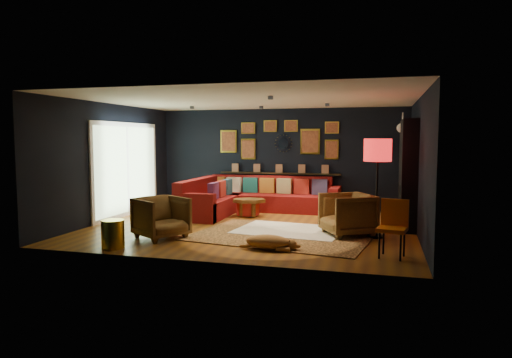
% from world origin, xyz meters
% --- Properties ---
extents(floor, '(6.50, 6.50, 0.00)m').
position_xyz_m(floor, '(0.00, 0.00, 0.00)').
color(floor, '#975B1B').
rests_on(floor, ground).
extents(room_walls, '(6.50, 6.50, 6.50)m').
position_xyz_m(room_walls, '(0.00, 0.00, 1.59)').
color(room_walls, black).
rests_on(room_walls, ground).
extents(sectional, '(3.41, 2.69, 0.86)m').
position_xyz_m(sectional, '(-0.61, 1.81, 0.32)').
color(sectional, maroon).
rests_on(sectional, ground).
extents(ledge, '(3.20, 0.12, 0.04)m').
position_xyz_m(ledge, '(0.00, 2.68, 0.92)').
color(ledge, black).
rests_on(ledge, room_walls).
extents(gallery_wall, '(3.15, 0.04, 1.02)m').
position_xyz_m(gallery_wall, '(-0.01, 2.72, 1.81)').
color(gallery_wall, gold).
rests_on(gallery_wall, room_walls).
extents(sunburst_mirror, '(0.47, 0.16, 0.47)m').
position_xyz_m(sunburst_mirror, '(0.10, 2.72, 1.70)').
color(sunburst_mirror, silver).
rests_on(sunburst_mirror, room_walls).
extents(fireplace, '(0.31, 1.60, 2.20)m').
position_xyz_m(fireplace, '(3.09, 0.90, 1.02)').
color(fireplace, black).
rests_on(fireplace, ground).
extents(deer_head, '(0.50, 0.28, 0.45)m').
position_xyz_m(deer_head, '(3.14, 1.40, 2.05)').
color(deer_head, white).
rests_on(deer_head, fireplace).
extents(sliding_door, '(0.06, 2.80, 2.20)m').
position_xyz_m(sliding_door, '(-3.22, 0.60, 1.10)').
color(sliding_door, white).
rests_on(sliding_door, ground).
extents(ceiling_spots, '(3.30, 2.50, 0.06)m').
position_xyz_m(ceiling_spots, '(-0.00, 0.80, 2.56)').
color(ceiling_spots, black).
rests_on(ceiling_spots, room_walls).
extents(shag_rug, '(2.19, 1.71, 0.03)m').
position_xyz_m(shag_rug, '(0.85, -0.20, 0.01)').
color(shag_rug, silver).
rests_on(shag_rug, ground).
extents(leopard_rug, '(3.53, 2.76, 0.02)m').
position_xyz_m(leopard_rug, '(0.80, -0.68, 0.01)').
color(leopard_rug, '#D08D4B').
rests_on(leopard_rug, ground).
extents(coffee_table, '(0.91, 0.77, 0.39)m').
position_xyz_m(coffee_table, '(-0.39, 1.21, 0.34)').
color(coffee_table, brown).
rests_on(coffee_table, shag_rug).
extents(pouf, '(0.55, 0.55, 0.36)m').
position_xyz_m(pouf, '(-0.45, 1.31, 0.21)').
color(pouf, maroon).
rests_on(pouf, shag_rug).
extents(armchair_left, '(1.08, 1.09, 0.84)m').
position_xyz_m(armchair_left, '(-1.29, -1.45, 0.42)').
color(armchair_left, '#B07A35').
rests_on(armchair_left, ground).
extents(armchair_right, '(1.12, 1.14, 0.88)m').
position_xyz_m(armchair_right, '(1.97, -0.32, 0.44)').
color(armchair_right, '#B07A35').
rests_on(armchair_right, ground).
extents(gold_stool, '(0.38, 0.38, 0.47)m').
position_xyz_m(gold_stool, '(-1.72, -2.35, 0.24)').
color(gold_stool, gold).
rests_on(gold_stool, ground).
extents(orange_chair, '(0.49, 0.49, 0.89)m').
position_xyz_m(orange_chair, '(2.77, -1.70, 0.52)').
color(orange_chair, black).
rests_on(orange_chair, ground).
extents(floor_lamp, '(0.50, 0.50, 1.82)m').
position_xyz_m(floor_lamp, '(2.50, -0.34, 1.54)').
color(floor_lamp, black).
rests_on(floor_lamp, ground).
extents(dog, '(1.03, 0.52, 0.32)m').
position_xyz_m(dog, '(0.81, -1.80, 0.18)').
color(dog, '#AD763E').
rests_on(dog, leopard_rug).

